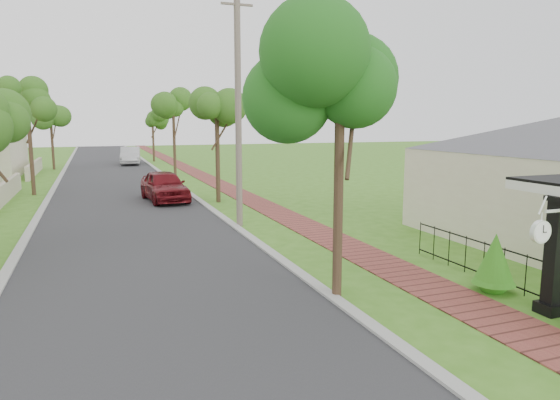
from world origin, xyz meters
TOP-DOWN VIEW (x-y plane):
  - ground at (0.00, 0.00)m, footprint 160.00×160.00m
  - road at (-3.00, 20.00)m, footprint 7.00×120.00m
  - kerb_right at (0.65, 20.00)m, footprint 0.30×120.00m
  - kerb_left at (-6.65, 20.00)m, footprint 0.30×120.00m
  - sidewalk at (3.25, 20.00)m, footprint 1.50×120.00m
  - porch_post at (4.55, -1.00)m, footprint 0.48×0.48m
  - picket_fence at (4.90, -0.00)m, footprint 0.03×8.02m
  - street_trees at (-2.87, 26.84)m, footprint 10.70×37.65m
  - parked_car_red at (-1.00, 17.24)m, footprint 2.27×4.72m
  - parked_car_white at (-1.00, 41.00)m, footprint 2.21×5.11m
  - near_tree at (0.80, 1.50)m, footprint 2.40×2.40m
  - utility_pole at (0.90, 10.00)m, footprint 1.20×0.24m
  - station_clock at (3.68, -1.40)m, footprint 1.07×0.13m

SIDE VIEW (x-z plane):
  - ground at x=0.00m, z-range 0.00..0.00m
  - road at x=-3.00m, z-range -0.01..0.01m
  - kerb_right at x=0.65m, z-range -0.05..0.05m
  - kerb_left at x=-6.65m, z-range -0.05..0.05m
  - sidewalk at x=3.25m, z-range -0.01..0.01m
  - picket_fence at x=4.90m, z-range 0.03..1.03m
  - parked_car_red at x=-1.00m, z-range 0.00..1.55m
  - parked_car_white at x=-1.00m, z-range 0.00..1.63m
  - porch_post at x=4.55m, z-range -0.14..2.38m
  - station_clock at x=3.68m, z-range 1.63..2.27m
  - utility_pole at x=0.90m, z-range 0.06..8.70m
  - street_trees at x=-2.87m, z-range 1.59..7.48m
  - near_tree at x=0.80m, z-range 1.84..7.99m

